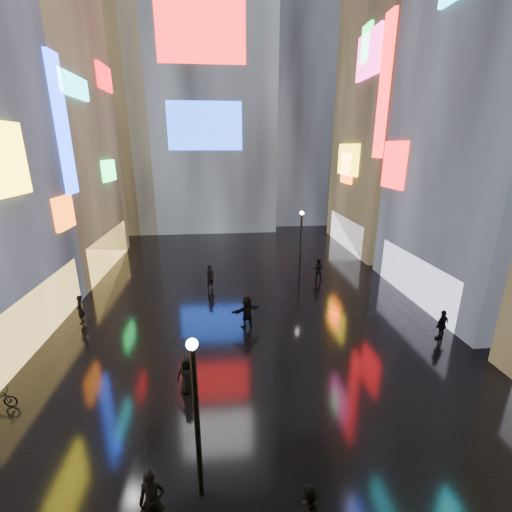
{
  "coord_description": "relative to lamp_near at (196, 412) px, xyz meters",
  "views": [
    {
      "loc": [
        -1.54,
        -2.91,
        9.75
      ],
      "look_at": [
        0.0,
        12.0,
        5.0
      ],
      "focal_mm": 24.0,
      "sensor_mm": 36.0,
      "label": 1
    }
  ],
  "objects": [
    {
      "name": "pedestrian_5",
      "position": [
        2.11,
        9.72,
        -2.01
      ],
      "size": [
        1.81,
        1.2,
        1.87
      ],
      "primitive_type": "imported",
      "rotation": [
        0.0,
        0.0,
        3.55
      ],
      "color": "black",
      "rests_on": "ground"
    },
    {
      "name": "pedestrian_8",
      "position": [
        -7.46,
        11.19,
        -2.09
      ],
      "size": [
        0.51,
        0.68,
        1.7
      ],
      "primitive_type": "imported",
      "rotation": [
        0.0,
        0.0,
        4.89
      ],
      "color": "black",
      "rests_on": "ground"
    },
    {
      "name": "tower_main",
      "position": [
        -0.63,
        39.26,
        18.06
      ],
      "size": [
        16.0,
        14.2,
        42.0
      ],
      "color": "black",
      "rests_on": "ground"
    },
    {
      "name": "lamp_far",
      "position": [
        6.9,
        17.46,
        0.0
      ],
      "size": [
        0.3,
        0.3,
        5.2
      ],
      "color": "black",
      "rests_on": "ground"
    },
    {
      "name": "building_left_far",
      "position": [
        -13.61,
        21.28,
        8.04
      ],
      "size": [
        10.28,
        12.0,
        22.0
      ],
      "color": "black",
      "rests_on": "ground"
    },
    {
      "name": "pedestrian_4",
      "position": [
        -0.79,
        4.56,
        -2.14
      ],
      "size": [
        0.8,
        0.53,
        1.62
      ],
      "primitive_type": "imported",
      "rotation": [
        0.0,
        0.0,
        -0.02
      ],
      "color": "black",
      "rests_on": "ground"
    },
    {
      "name": "pedestrian_3",
      "position": [
        12.26,
        7.36,
        -2.1
      ],
      "size": [
        1.07,
        0.78,
        1.68
      ],
      "primitive_type": "imported",
      "rotation": [
        0.0,
        0.0,
        3.57
      ],
      "color": "black",
      "rests_on": "ground"
    },
    {
      "name": "pedestrian_0",
      "position": [
        -1.19,
        -0.8,
        -2.0
      ],
      "size": [
        0.71,
        0.48,
        1.89
      ],
      "primitive_type": "imported",
      "rotation": [
        0.0,
        0.0,
        0.04
      ],
      "color": "black",
      "rests_on": "ground"
    },
    {
      "name": "tower_flank_right",
      "position": [
        11.37,
        41.28,
        14.06
      ],
      "size": [
        12.0,
        12.0,
        34.0
      ],
      "primitive_type": "cube",
      "color": "black",
      "rests_on": "ground"
    },
    {
      "name": "ground",
      "position": [
        2.37,
        15.28,
        -2.94
      ],
      "size": [
        140.0,
        140.0,
        0.0
      ],
      "primitive_type": "plane",
      "color": "black",
      "rests_on": "ground"
    },
    {
      "name": "pedestrian_7",
      "position": [
        8.1,
        16.52,
        -2.11
      ],
      "size": [
        0.96,
        0.84,
        1.67
      ],
      "primitive_type": "imported",
      "rotation": [
        0.0,
        0.0,
        2.85
      ],
      "color": "black",
      "rests_on": "ground"
    },
    {
      "name": "building_right_far",
      "position": [
        18.34,
        25.28,
        11.03
      ],
      "size": [
        10.28,
        12.0,
        28.0
      ],
      "color": "black",
      "rests_on": "ground"
    },
    {
      "name": "lamp_near",
      "position": [
        0.0,
        0.0,
        0.0
      ],
      "size": [
        0.3,
        0.3,
        5.2
      ],
      "color": "black",
      "rests_on": "ground"
    },
    {
      "name": "umbrella_2",
      "position": [
        -0.79,
        4.56,
        -0.87
      ],
      "size": [
        1.3,
        1.29,
        0.92
      ],
      "primitive_type": "imported",
      "rotation": [
        0.0,
        0.0,
        1.22
      ],
      "color": "black",
      "rests_on": "pedestrian_4"
    },
    {
      "name": "tower_flank_left",
      "position": [
        -11.63,
        37.28,
        10.06
      ],
      "size": [
        10.0,
        10.0,
        26.0
      ],
      "primitive_type": "cube",
      "color": "black",
      "rests_on": "ground"
    },
    {
      "name": "pedestrian_6",
      "position": [
        -0.08,
        15.36,
        -2.02
      ],
      "size": [
        0.8,
        0.78,
        1.85
      ],
      "primitive_type": "imported",
      "rotation": [
        0.0,
        0.0,
        0.72
      ],
      "color": "black",
      "rests_on": "ground"
    },
    {
      "name": "umbrella_0",
      "position": [
        -1.19,
        -0.8,
        -0.58
      ],
      "size": [
        1.43,
        1.42,
        0.97
      ],
      "primitive_type": "imported",
      "rotation": [
        0.0,
        0.0,
        4.25
      ],
      "color": "black",
      "rests_on": "pedestrian_0"
    }
  ]
}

